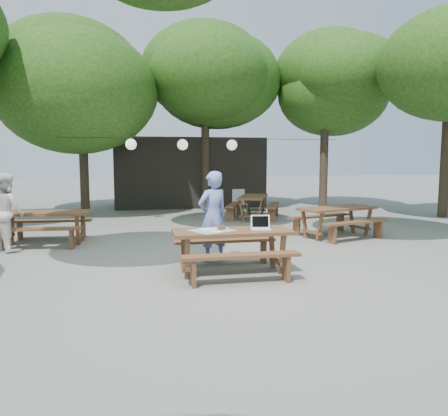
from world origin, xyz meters
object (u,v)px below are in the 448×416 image
Objects in this scene: woman at (213,217)px; second_person at (7,212)px; plastic_chair at (240,208)px; main_picnic_table at (232,251)px; picnic_table_nw at (44,227)px.

second_person is at bearing -47.75° from woman.
woman is at bearing -110.08° from plastic_chair.
woman is (-0.17, 0.93, 0.48)m from main_picnic_table.
second_person is (-0.61, -0.63, 0.44)m from picnic_table_nw.
picnic_table_nw is 1.19× the size of woman.
main_picnic_table is 1.06m from woman.
picnic_table_nw is at bearing -146.07° from plastic_chair.
picnic_table_nw is 2.28× the size of plastic_chair.
main_picnic_table is 5.12m from second_person.
woman is (3.51, -2.46, 0.48)m from picnic_table_nw.
second_person is 1.85× the size of plastic_chair.
second_person is (-4.29, 2.76, 0.44)m from main_picnic_table.
plastic_chair is (5.61, 4.13, -0.13)m from picnic_table_nw.
woman reaches higher than picnic_table_nw.
main_picnic_table is at bearing 76.65° from woman.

